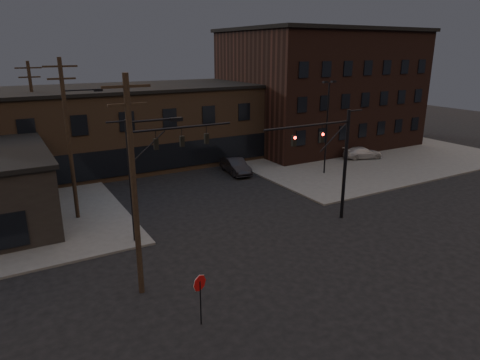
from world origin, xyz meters
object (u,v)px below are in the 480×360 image
(stop_sign, at_px, (200,288))
(car_crossing, at_px, (235,166))
(traffic_signal_near, at_px, (334,155))
(parked_car_lot_b, at_px, (363,153))
(traffic_signal_far, at_px, (150,165))
(parked_car_lot_a, at_px, (328,151))

(stop_sign, relative_size, car_crossing, 0.52)
(traffic_signal_near, distance_m, parked_car_lot_b, 19.89)
(traffic_signal_far, distance_m, parked_car_lot_b, 29.01)
(traffic_signal_near, bearing_deg, parked_car_lot_b, 37.87)
(traffic_signal_near, height_order, parked_car_lot_b, traffic_signal_near)
(parked_car_lot_a, bearing_deg, stop_sign, 125.00)
(traffic_signal_far, xyz_separation_m, car_crossing, (12.22, 10.73, -4.22))
(stop_sign, relative_size, parked_car_lot_a, 0.63)
(traffic_signal_near, height_order, parked_car_lot_a, traffic_signal_near)
(traffic_signal_near, height_order, stop_sign, traffic_signal_near)
(traffic_signal_near, xyz_separation_m, stop_sign, (-13.36, -6.49, -3.09))
(traffic_signal_near, distance_m, car_crossing, 14.82)
(traffic_signal_near, relative_size, parked_car_lot_b, 1.82)
(traffic_signal_near, xyz_separation_m, car_crossing, (0.14, 14.23, -4.14))
(traffic_signal_near, height_order, traffic_signal_far, same)
(traffic_signal_near, distance_m, stop_sign, 15.17)
(traffic_signal_far, xyz_separation_m, parked_car_lot_b, (27.43, 8.44, -4.23))
(traffic_signal_near, bearing_deg, parked_car_lot_a, 49.17)
(traffic_signal_far, distance_m, parked_car_lot_a, 27.13)
(stop_sign, bearing_deg, traffic_signal_near, 25.90)
(parked_car_lot_b, bearing_deg, traffic_signal_far, 125.91)
(parked_car_lot_a, distance_m, parked_car_lot_b, 3.81)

